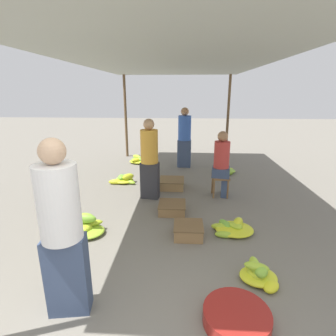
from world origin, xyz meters
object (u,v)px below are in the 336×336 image
Objects in this scene: banana_pile_left_1 at (123,179)px; crate_near at (172,183)px; crate_far at (172,208)px; vendor_seated at (222,163)px; crate_mid at (188,230)px; banana_pile_left_0 at (86,227)px; basin_black at (237,317)px; banana_pile_left_2 at (140,160)px; banana_pile_right_0 at (259,274)px; stool at (220,180)px; shopper_walking_far at (184,137)px; shopper_walking_mid at (149,158)px; banana_pile_right_2 at (224,169)px; banana_pile_right_1 at (232,228)px; vendor_foreground at (62,229)px.

crate_near is (1.14, -0.26, 0.02)m from banana_pile_left_1.
banana_pile_left_1 is at bearing 128.93° from crate_far.
crate_mid is at bearing -112.85° from vendor_seated.
banana_pile_left_0 is at bearing -90.99° from banana_pile_left_1.
banana_pile_left_2 reaches higher than basin_black.
banana_pile_right_0 is 1.20× the size of crate_mid.
vendor_seated is at bearing 67.15° from crate_mid.
crate_mid is at bearing -112.30° from stool.
stool is 0.89× the size of crate_far.
banana_pile_left_0 is at bearing -91.93° from banana_pile_left_2.
shopper_walking_far reaches higher than crate_near.
banana_pile_left_0 is at bearing -118.29° from shopper_walking_mid.
banana_pile_left_2 is at bearing 107.95° from basin_black.
banana_pile_right_0 is at bearing -69.26° from crate_near.
banana_pile_right_2 is (0.30, 1.61, -0.60)m from vendor_seated.
crate_near is 1.01m from shopper_walking_mid.
shopper_walking_mid reaches higher than crate_far.
banana_pile_right_2 is at bearing 84.01° from banana_pile_right_1.
banana_pile_left_1 reaches higher than crate_mid.
shopper_walking_mid is (-0.74, 1.42, 0.72)m from crate_mid.
vendor_seated is 1.84× the size of banana_pile_left_2.
banana_pile_right_0 is at bearing -49.64° from crate_mid.
shopper_walking_far reaches higher than banana_pile_left_1.
crate_near is at bearing 55.94° from shopper_walking_mid.
stool is 0.27× the size of shopper_walking_mid.
stool is 2.28m from shopper_walking_far.
banana_pile_right_1 is 3.07m from banana_pile_right_2.
stool is 0.64× the size of banana_pile_left_1.
banana_pile_right_0 is at bearing 14.80° from vendor_foreground.
banana_pile_left_0 is 2.44m from banana_pile_right_0.
banana_pile_left_0 is 2.35m from crate_near.
banana_pile_right_1 is (-0.02, -1.44, -0.62)m from vendor_seated.
shopper_walking_mid is (-1.40, 1.25, 0.75)m from banana_pile_right_1.
crate_far is (-0.93, -0.82, -0.25)m from stool.
shopper_walking_mid reaches higher than banana_pile_left_0.
banana_pile_left_2 is 0.44× the size of shopper_walking_far.
shopper_walking_far reaches higher than banana_pile_right_1.
banana_pile_right_2 is (0.57, 4.70, 0.02)m from basin_black.
shopper_walking_mid reaches higher than crate_near.
banana_pile_left_1 is 1.39× the size of crate_far.
vendor_seated reaches higher than stool.
banana_pile_left_1 is 3.00m from banana_pile_right_1.
banana_pile_right_2 is at bearing 73.06° from crate_mid.
vendor_seated reaches higher than banana_pile_left_2.
shopper_walking_far is at bearing 95.29° from basin_black.
banana_pile_right_0 is at bearing -84.25° from banana_pile_right_1.
banana_pile_right_1 is at bearing -61.66° from crate_near.
crate_near is 0.34× the size of shopper_walking_mid.
basin_black is 4.20m from banana_pile_left_1.
banana_pile_right_0 is 0.85× the size of banana_pile_right_2.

